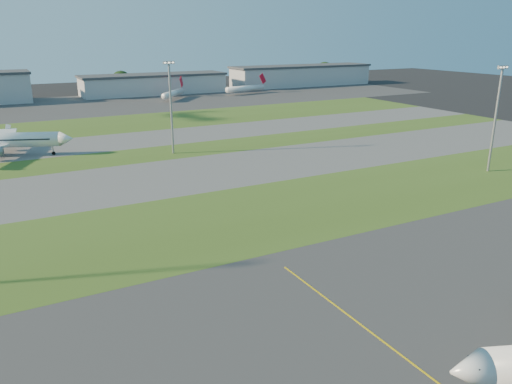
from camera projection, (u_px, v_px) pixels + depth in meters
grass_strip_a at (197, 225)px, 89.84m from camera, size 300.00×34.00×0.01m
taxiway_a at (145, 180)px, 117.54m from camera, size 300.00×32.00×0.01m
grass_strip_b at (119, 158)px, 138.53m from camera, size 300.00×18.00×0.01m
taxiway_b at (103, 143)px, 157.00m from camera, size 300.00×26.00×0.01m
grass_strip_c at (84, 127)px, 184.71m from camera, size 300.00×40.00×0.01m
apron_far at (60, 107)px, 235.08m from camera, size 400.00×80.00×0.01m
mini_jet_near at (174, 93)px, 259.44m from camera, size 19.54×23.17×9.48m
mini_jet_far at (246, 88)px, 282.57m from camera, size 28.36×8.34×9.48m
light_mast_centre at (171, 102)px, 139.12m from camera, size 3.20×0.70×25.80m
light_mast_east at (496, 112)px, 120.48m from camera, size 3.20×0.70×25.80m
hangar_east at (154, 84)px, 283.34m from camera, size 81.60×23.00×11.20m
hangar_far_east at (302, 75)px, 328.09m from camera, size 96.90×23.00×13.20m
tree_mid_west at (7, 88)px, 258.73m from camera, size 9.90×9.90×10.80m
tree_mid_east at (121, 81)px, 287.98m from camera, size 11.55×11.55×12.60m
tree_east at (239, 77)px, 320.29m from camera, size 10.45×10.45×11.40m
tree_far_east at (325, 71)px, 354.78m from camera, size 12.65×12.65×13.80m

